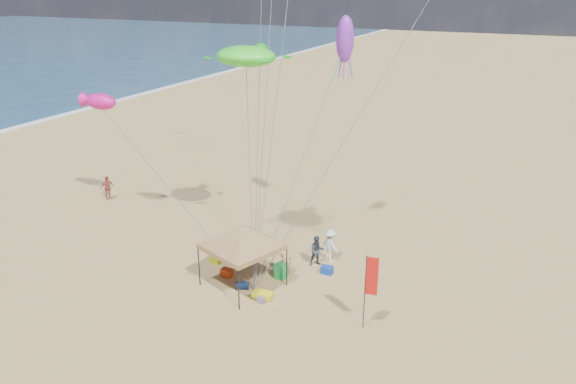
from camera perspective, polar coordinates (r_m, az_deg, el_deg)
name	(u,v)px	position (r m, az deg, el deg)	size (l,w,h in m)	color
ground	(258,299)	(24.63, -3.07, -11.01)	(280.00, 280.00, 0.00)	tan
canopy_tent	(241,227)	(24.35, -4.83, -3.66)	(5.34, 5.34, 3.50)	black
feather_flag	(370,281)	(21.88, 8.46, -9.08)	(0.49, 0.13, 3.25)	black
cooler_red	(227,273)	(26.38, -6.33, -8.30)	(0.54, 0.38, 0.38)	#B8340E
cooler_blue	(327,270)	(26.52, 4.05, -8.04)	(0.54, 0.38, 0.38)	#143AA5
bag_navy	(243,285)	(25.32, -4.72, -9.61)	(0.36, 0.36, 0.60)	#0D1B3A
bag_orange	(251,249)	(28.47, -3.90, -5.90)	(0.36, 0.36, 0.60)	orange
chair_green	(281,271)	(26.06, -0.74, -8.15)	(0.50, 0.50, 0.70)	green
chair_yellow	(216,256)	(27.62, -7.45, -6.55)	(0.50, 0.50, 0.70)	#B5C616
crate_grey	(261,299)	(24.34, -2.78, -11.04)	(0.34, 0.30, 0.28)	slate
beach_cart	(263,294)	(24.57, -2.63, -10.54)	(0.90, 0.50, 0.24)	yellow
person_near_a	(285,259)	(26.05, -0.28, -6.98)	(0.60, 0.39, 1.64)	tan
person_near_b	(317,251)	(26.96, 3.03, -6.11)	(0.75, 0.58, 1.54)	#323C44
person_near_c	(330,245)	(27.49, 4.38, -5.45)	(1.06, 0.61, 1.65)	silver
person_far_a	(107,188)	(36.78, -18.17, 0.44)	(0.91, 0.38, 1.55)	#A84940
turtle_kite	(246,56)	(26.18, -4.37, 13.81)	(2.89, 2.31, 0.96)	#38EA2A
fish_kite	(101,102)	(33.04, -18.80, 8.85)	(2.04, 1.02, 0.91)	#D81386
squid_kite	(345,39)	(28.02, 5.93, 15.44)	(0.88, 0.88, 2.28)	purple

